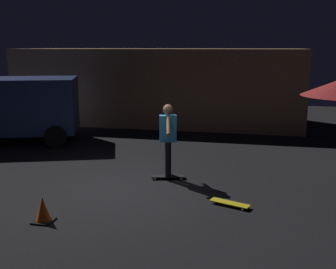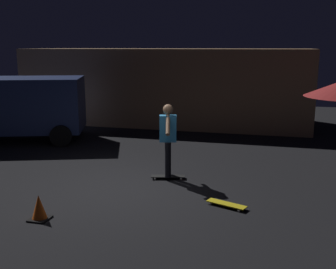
% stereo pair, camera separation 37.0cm
% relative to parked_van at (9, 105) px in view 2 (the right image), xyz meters
% --- Properties ---
extents(ground_plane, '(28.00, 28.00, 0.00)m').
position_rel_parked_van_xyz_m(ground_plane, '(5.12, -3.51, -1.16)').
color(ground_plane, black).
extents(low_building, '(11.09, 3.57, 2.91)m').
position_rel_parked_van_xyz_m(low_building, '(4.02, 4.61, 0.30)').
color(low_building, '#AD7F56').
rests_on(low_building, ground_plane).
extents(parked_van, '(4.97, 3.45, 2.03)m').
position_rel_parked_van_xyz_m(parked_van, '(0.00, 0.00, 0.00)').
color(parked_van, navy).
rests_on(parked_van, ground_plane).
extents(skateboard_ridden, '(0.81, 0.38, 0.07)m').
position_rel_parked_van_xyz_m(skateboard_ridden, '(5.93, -2.55, -1.11)').
color(skateboard_ridden, black).
rests_on(skateboard_ridden, ground_plane).
extents(skateboard_spare, '(0.80, 0.46, 0.07)m').
position_rel_parked_van_xyz_m(skateboard_spare, '(7.44, -3.91, -1.11)').
color(skateboard_spare, gold).
rests_on(skateboard_spare, ground_plane).
extents(skater, '(0.42, 0.97, 1.67)m').
position_rel_parked_van_xyz_m(skater, '(5.93, -2.55, -0.12)').
color(skater, black).
rests_on(skater, skateboard_ridden).
extents(traffic_cone, '(0.34, 0.34, 0.46)m').
position_rel_parked_van_xyz_m(traffic_cone, '(4.30, -5.32, -0.95)').
color(traffic_cone, black).
rests_on(traffic_cone, ground_plane).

